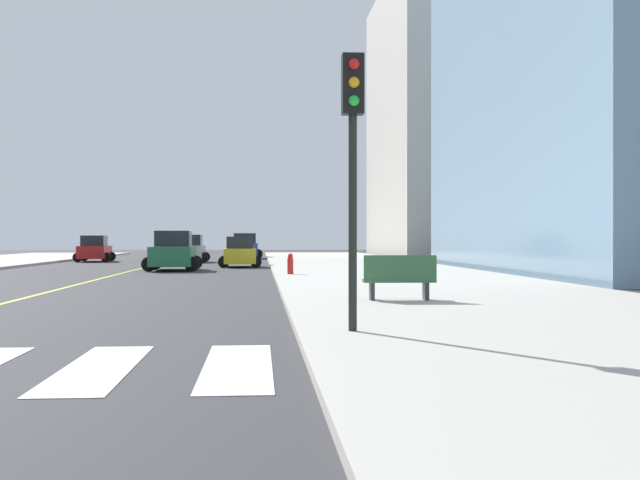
{
  "coord_description": "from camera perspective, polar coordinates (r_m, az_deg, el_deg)",
  "views": [
    {
      "loc": [
        6.58,
        -6.58,
        1.69
      ],
      "look_at": [
        9.41,
        30.7,
        1.6
      ],
      "focal_mm": 44.93,
      "sensor_mm": 36.0,
      "label": 1
    }
  ],
  "objects": [
    {
      "name": "fire_hydrant",
      "position": [
        34.34,
        -2.12,
        -1.72
      ],
      "size": [
        0.26,
        0.26,
        0.89
      ],
      "color": "red",
      "rests_on": "sidewalk_kerb_east"
    },
    {
      "name": "parking_garage_concrete",
      "position": [
        78.0,
        11.17,
        8.3
      ],
      "size": [
        18.0,
        24.0,
        25.54
      ],
      "primitive_type": "cube",
      "color": "#B2ADA3",
      "rests_on": "ground"
    },
    {
      "name": "car_green_fourth",
      "position": [
        42.55,
        -10.41,
        -0.84
      ],
      "size": [
        2.94,
        4.67,
        2.08
      ],
      "rotation": [
        0.0,
        0.0,
        3.16
      ],
      "color": "#236B42",
      "rests_on": "ground"
    },
    {
      "name": "sidewalk_kerb_east",
      "position": [
        27.21,
        7.59,
        -3.27
      ],
      "size": [
        10.0,
        120.0,
        0.15
      ],
      "primitive_type": "cube",
      "color": "#B2ADA3",
      "rests_on": "ground"
    },
    {
      "name": "lane_divider_paint",
      "position": [
        47.07,
        -12.38,
        -1.92
      ],
      "size": [
        0.16,
        80.0,
        0.01
      ],
      "primitive_type": "cube",
      "color": "yellow",
      "rests_on": "ground"
    },
    {
      "name": "car_red_third",
      "position": [
        59.72,
        -15.76,
        -0.65
      ],
      "size": [
        2.75,
        4.28,
        1.88
      ],
      "rotation": [
        0.0,
        0.0,
        0.05
      ],
      "color": "red",
      "rests_on": "ground"
    },
    {
      "name": "car_yellow_nearest",
      "position": [
        47.14,
        -5.74,
        -0.91
      ],
      "size": [
        2.57,
        4.05,
        1.79
      ],
      "rotation": [
        0.0,
        0.0,
        3.17
      ],
      "color": "gold",
      "rests_on": "ground"
    },
    {
      "name": "car_blue_second",
      "position": [
        66.59,
        -5.37,
        -0.48
      ],
      "size": [
        2.94,
        4.7,
        2.1
      ],
      "rotation": [
        0.0,
        0.0,
        3.14
      ],
      "color": "#2D479E",
      "rests_on": "ground"
    },
    {
      "name": "car_silver_fifth",
      "position": [
        56.96,
        -9.27,
        -0.66
      ],
      "size": [
        2.71,
        4.33,
        1.93
      ],
      "rotation": [
        0.0,
        0.0,
        3.14
      ],
      "color": "#B7B7BC",
      "rests_on": "ground"
    },
    {
      "name": "traffic_light_near_corner",
      "position": [
        13.38,
        2.35,
        7.42
      ],
      "size": [
        0.36,
        0.41,
        4.6
      ],
      "rotation": [
        0.0,
        0.0,
        3.14
      ],
      "color": "black",
      "rests_on": "sidewalk_kerb_east"
    },
    {
      "name": "park_bench",
      "position": [
        19.98,
        5.67,
        -2.74
      ],
      "size": [
        1.82,
        0.64,
        1.12
      ],
      "rotation": [
        0.0,
        0.0,
        1.53
      ],
      "color": "#33603D",
      "rests_on": "sidewalk_kerb_east"
    }
  ]
}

